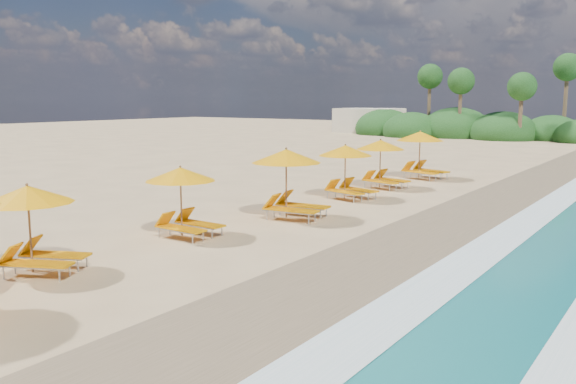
% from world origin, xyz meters
% --- Properties ---
extents(ground, '(160.00, 160.00, 0.00)m').
position_xyz_m(ground, '(0.00, 0.00, 0.00)').
color(ground, tan).
rests_on(ground, ground).
extents(wet_sand, '(4.00, 160.00, 0.01)m').
position_xyz_m(wet_sand, '(4.00, 0.00, 0.01)').
color(wet_sand, '#8D7554').
rests_on(wet_sand, ground).
extents(surf_foam, '(4.00, 160.00, 0.01)m').
position_xyz_m(surf_foam, '(6.70, 0.00, 0.03)').
color(surf_foam, white).
rests_on(surf_foam, ground).
extents(station_2, '(2.71, 2.70, 2.06)m').
position_xyz_m(station_2, '(-2.28, -6.66, 1.15)').
color(station_2, olive).
rests_on(station_2, ground).
extents(station_3, '(2.18, 2.01, 2.04)m').
position_xyz_m(station_3, '(-2.10, -2.13, 1.14)').
color(station_3, olive).
rests_on(station_3, ground).
extents(station_4, '(2.74, 2.59, 2.35)m').
position_xyz_m(station_4, '(-1.11, 1.76, 1.31)').
color(station_4, olive).
rests_on(station_4, ground).
extents(station_5, '(2.66, 2.57, 2.16)m').
position_xyz_m(station_5, '(-1.46, 6.25, 1.21)').
color(station_5, olive).
rests_on(station_5, ground).
extents(station_6, '(2.67, 2.57, 2.17)m').
position_xyz_m(station_6, '(-1.60, 9.64, 1.22)').
color(station_6, olive).
rests_on(station_6, ground).
extents(station_7, '(2.95, 2.86, 2.38)m').
position_xyz_m(station_7, '(-1.39, 13.61, 1.33)').
color(station_7, olive).
rests_on(station_7, ground).
extents(treeline, '(25.80, 8.80, 9.74)m').
position_xyz_m(treeline, '(-9.94, 45.51, 1.00)').
color(treeline, '#163D14').
rests_on(treeline, ground).
extents(beach_building, '(7.00, 5.00, 2.80)m').
position_xyz_m(beach_building, '(-22.00, 48.00, 1.40)').
color(beach_building, beige).
rests_on(beach_building, ground).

